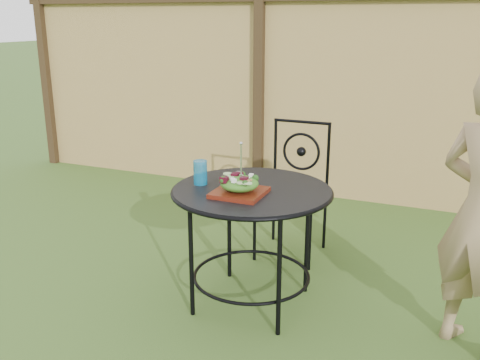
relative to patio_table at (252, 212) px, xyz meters
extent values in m
plane|color=#294516|center=(0.52, -0.03, -0.59)|extent=(60.00, 60.00, 0.00)
cube|color=tan|center=(0.52, 2.17, 0.31)|extent=(8.00, 0.05, 1.80)
cube|color=black|center=(-3.38, 2.12, 0.36)|extent=(0.09, 0.09, 1.90)
cube|color=black|center=(-0.78, 2.12, 0.36)|extent=(0.09, 0.09, 1.90)
cylinder|color=black|center=(0.00, 0.00, 0.13)|extent=(0.90, 0.90, 0.02)
torus|color=black|center=(0.00, 0.00, 0.12)|extent=(0.92, 0.92, 0.02)
torus|color=black|center=(0.00, 0.00, -0.41)|extent=(0.70, 0.70, 0.02)
cylinder|color=black|center=(0.26, 0.26, -0.23)|extent=(0.03, 0.03, 0.71)
cylinder|color=black|center=(-0.26, 0.26, -0.23)|extent=(0.03, 0.03, 0.71)
cylinder|color=black|center=(-0.26, -0.26, -0.23)|extent=(0.03, 0.03, 0.71)
cylinder|color=black|center=(0.26, -0.26, -0.23)|extent=(0.03, 0.03, 0.71)
cube|color=black|center=(0.00, 0.76, -0.14)|extent=(0.46, 0.46, 0.03)
cylinder|color=black|center=(0.00, 0.97, 0.35)|extent=(0.42, 0.02, 0.02)
torus|color=black|center=(0.00, 0.97, 0.13)|extent=(0.28, 0.02, 0.28)
cylinder|color=black|center=(-0.20, 0.56, -0.37)|extent=(0.02, 0.02, 0.44)
cylinder|color=black|center=(0.20, 0.56, -0.37)|extent=(0.02, 0.02, 0.44)
cylinder|color=black|center=(-0.20, 0.96, -0.37)|extent=(0.02, 0.02, 0.44)
cylinder|color=black|center=(0.20, 0.96, -0.37)|extent=(0.02, 0.02, 0.44)
cylinder|color=black|center=(-0.20, 0.97, 0.11)|extent=(0.02, 0.02, 0.50)
cylinder|color=black|center=(0.20, 0.97, 0.11)|extent=(0.02, 0.02, 0.50)
cube|color=#4D160B|center=(-0.02, -0.13, 0.15)|extent=(0.27, 0.27, 0.02)
ellipsoid|color=#235614|center=(-0.02, -0.13, 0.20)|extent=(0.21, 0.21, 0.08)
cylinder|color=silver|center=(-0.01, -0.13, 0.33)|extent=(0.01, 0.01, 0.18)
cylinder|color=#0D6997|center=(-0.31, -0.04, 0.21)|extent=(0.08, 0.08, 0.14)
camera|label=1|loc=(1.07, -2.68, 1.07)|focal=40.00mm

